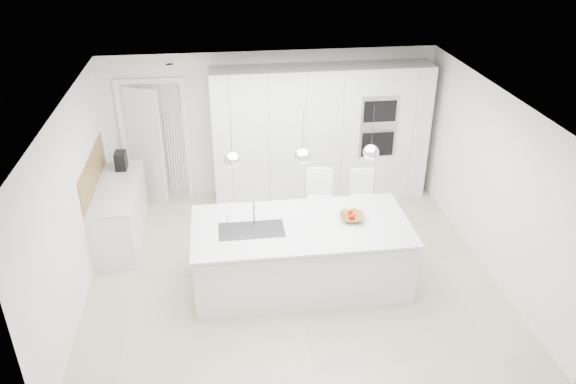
{
  "coord_description": "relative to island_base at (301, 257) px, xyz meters",
  "views": [
    {
      "loc": [
        -0.88,
        -6.42,
        4.69
      ],
      "look_at": [
        0.0,
        0.3,
        1.1
      ],
      "focal_mm": 35.0,
      "sensor_mm": 36.0,
      "label": 1
    }
  ],
  "objects": [
    {
      "name": "tall_cabinets",
      "position": [
        0.7,
        2.5,
        0.72
      ],
      "size": [
        3.6,
        0.6,
        2.3
      ],
      "primitive_type": "cube",
      "color": "white",
      "rests_on": "floor"
    },
    {
      "name": "ceiling",
      "position": [
        -0.1,
        0.3,
        2.07
      ],
      "size": [
        5.5,
        5.5,
        0.0
      ],
      "primitive_type": "plane",
      "rotation": [
        3.14,
        0.0,
        0.0
      ],
      "color": "white",
      "rests_on": "wall_back"
    },
    {
      "name": "apple_b",
      "position": [
        0.67,
        0.04,
        0.54
      ],
      "size": [
        0.09,
        0.09,
        0.09
      ],
      "primitive_type": "sphere",
      "color": "#AC0702",
      "rests_on": "fruit_bowl"
    },
    {
      "name": "bar_stool_right",
      "position": [
        1.06,
        0.94,
        0.14
      ],
      "size": [
        0.42,
        0.55,
        1.14
      ],
      "primitive_type": null,
      "rotation": [
        0.0,
        0.0,
        -0.08
      ],
      "color": "white",
      "rests_on": "floor"
    },
    {
      "name": "espresso_machine",
      "position": [
        -2.53,
        2.09,
        0.61
      ],
      "size": [
        0.17,
        0.26,
        0.28
      ],
      "primitive_type": "cube",
      "rotation": [
        0.0,
        0.0,
        -0.01
      ],
      "color": "black",
      "rests_on": "left_worktop"
    },
    {
      "name": "oak_backsplash",
      "position": [
        -2.84,
        1.5,
        0.72
      ],
      "size": [
        0.02,
        1.8,
        0.5
      ],
      "primitive_type": "cube",
      "color": "olive",
      "rests_on": "wall_left"
    },
    {
      "name": "island_worktop",
      "position": [
        0.0,
        0.05,
        0.45
      ],
      "size": [
        2.84,
        1.4,
        0.04
      ],
      "primitive_type": "cube",
      "color": "silver",
      "rests_on": "island_base"
    },
    {
      "name": "wall_left",
      "position": [
        -2.85,
        0.3,
        0.82
      ],
      "size": [
        0.0,
        5.0,
        5.0
      ],
      "primitive_type": "plane",
      "rotation": [
        1.57,
        0.0,
        1.57
      ],
      "color": "white",
      "rests_on": "ground"
    },
    {
      "name": "doorway_frame",
      "position": [
        -2.05,
        2.77,
        0.59
      ],
      "size": [
        1.11,
        0.08,
        2.13
      ],
      "primitive_type": null,
      "color": "white",
      "rests_on": "floor"
    },
    {
      "name": "left_base_cabinets",
      "position": [
        -2.55,
        1.5,
        0.0
      ],
      "size": [
        0.6,
        1.8,
        0.86
      ],
      "primitive_type": "cube",
      "color": "white",
      "rests_on": "floor"
    },
    {
      "name": "oven_stack",
      "position": [
        1.6,
        2.19,
        0.92
      ],
      "size": [
        0.62,
        0.04,
        1.05
      ],
      "primitive_type": null,
      "color": "#A5A5A8",
      "rests_on": "tall_cabinets"
    },
    {
      "name": "island_base",
      "position": [
        0.0,
        0.0,
        0.0
      ],
      "size": [
        2.8,
        1.2,
        0.86
      ],
      "primitive_type": "cube",
      "color": "white",
      "rests_on": "floor"
    },
    {
      "name": "island_sink",
      "position": [
        -0.65,
        -0.0,
        0.39
      ],
      "size": [
        0.84,
        0.44,
        0.18
      ],
      "primitive_type": null,
      "color": "#3F3F42",
      "rests_on": "island_worktop"
    },
    {
      "name": "floor",
      "position": [
        -0.1,
        0.3,
        -0.43
      ],
      "size": [
        5.5,
        5.5,
        0.0
      ],
      "primitive_type": "plane",
      "color": "#BFB698",
      "rests_on": "ground"
    },
    {
      "name": "radiator",
      "position": [
        -1.73,
        2.76,
        0.42
      ],
      "size": [
        0.32,
        0.04,
        1.4
      ],
      "primitive_type": null,
      "color": "white",
      "rests_on": "floor"
    },
    {
      "name": "apple_a",
      "position": [
        0.68,
        0.15,
        0.54
      ],
      "size": [
        0.07,
        0.07,
        0.07
      ],
      "primitive_type": "sphere",
      "color": "#AC0702",
      "rests_on": "fruit_bowl"
    },
    {
      "name": "banana_bunch",
      "position": [
        0.68,
        0.12,
        0.58
      ],
      "size": [
        0.22,
        0.16,
        0.2
      ],
      "primitive_type": "torus",
      "rotation": [
        1.22,
        0.0,
        0.35
      ],
      "color": "gold",
      "rests_on": "fruit_bowl"
    },
    {
      "name": "hallway_door",
      "position": [
        -2.3,
        2.72,
        0.57
      ],
      "size": [
        0.76,
        0.38,
        2.0
      ],
      "primitive_type": "cube",
      "rotation": [
        0.0,
        0.0,
        -0.44
      ],
      "color": "white",
      "rests_on": "floor"
    },
    {
      "name": "pendant_right",
      "position": [
        0.85,
        -0.0,
        1.47
      ],
      "size": [
        0.2,
        0.2,
        0.2
      ],
      "primitive_type": "sphere",
      "color": "white",
      "rests_on": "ceiling"
    },
    {
      "name": "fruit_bowl",
      "position": [
        0.68,
        0.09,
        0.51
      ],
      "size": [
        0.38,
        0.38,
        0.08
      ],
      "primitive_type": "imported",
      "rotation": [
        0.0,
        0.0,
        -0.17
      ],
      "color": "olive",
      "rests_on": "island_worktop"
    },
    {
      "name": "bar_stool_left",
      "position": [
        0.41,
        0.87,
        0.18
      ],
      "size": [
        0.48,
        0.61,
        1.22
      ],
      "primitive_type": null,
      "rotation": [
        0.0,
        0.0,
        -0.15
      ],
      "color": "white",
      "rests_on": "floor"
    },
    {
      "name": "pendant_mid",
      "position": [
        -0.0,
        -0.0,
        1.47
      ],
      "size": [
        0.2,
        0.2,
        0.2
      ],
      "primitive_type": "sphere",
      "color": "white",
      "rests_on": "ceiling"
    },
    {
      "name": "pendant_left",
      "position": [
        -0.85,
        -0.0,
        1.47
      ],
      "size": [
        0.2,
        0.2,
        0.2
      ],
      "primitive_type": "sphere",
      "color": "white",
      "rests_on": "ceiling"
    },
    {
      "name": "left_worktop",
      "position": [
        -2.55,
        1.5,
        0.45
      ],
      "size": [
        0.62,
        1.82,
        0.04
      ],
      "primitive_type": "cube",
      "color": "silver",
      "rests_on": "left_base_cabinets"
    },
    {
      "name": "island_tap",
      "position": [
        -0.6,
        0.2,
        0.62
      ],
      "size": [
        0.02,
        0.02,
        0.3
      ],
      "primitive_type": "cylinder",
      "color": "white",
      "rests_on": "island_worktop"
    },
    {
      "name": "wall_back",
      "position": [
        -0.1,
        2.8,
        0.82
      ],
      "size": [
        5.5,
        0.0,
        5.5
      ],
      "primitive_type": "plane",
      "rotation": [
        1.57,
        0.0,
        0.0
      ],
      "color": "white",
      "rests_on": "ground"
    }
  ]
}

